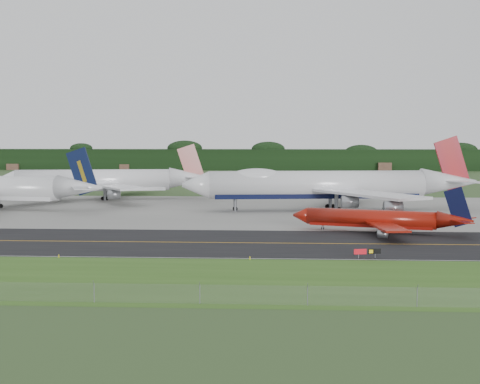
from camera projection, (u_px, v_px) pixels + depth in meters
name	position (u px, v px, depth m)	size (l,w,h in m)	color
ground	(263.00, 240.00, 122.14)	(600.00, 600.00, 0.00)	#2E4721
grass_verge	(257.00, 280.00, 87.31)	(400.00, 30.00, 0.01)	#325B1A
taxiway	(263.00, 243.00, 118.16)	(400.00, 32.00, 0.02)	black
apron	(267.00, 210.00, 172.89)	(400.00, 78.00, 0.01)	gray
taxiway_centreline	(263.00, 243.00, 118.15)	(400.00, 0.40, 0.00)	orange
taxiway_edge_line	(260.00, 259.00, 102.73)	(400.00, 0.25, 0.00)	silver
perimeter_fence	(253.00, 295.00, 74.28)	(320.00, 0.10, 320.00)	slate
horizon_treeline	(273.00, 160.00, 394.14)	(700.00, 25.00, 12.00)	black
jet_ba_747	(327.00, 185.00, 170.83)	(76.48, 62.89, 19.22)	silver
jet_red_737	(380.00, 219.00, 130.81)	(34.43, 27.37, 9.50)	maroon
jet_star_tail	(105.00, 181.00, 202.46)	(63.71, 52.71, 16.83)	white
taxiway_sign	(367.00, 252.00, 103.22)	(4.24, 1.05, 1.43)	slate
edge_marker_left	(59.00, 256.00, 103.48)	(0.16, 0.16, 0.50)	yellow
edge_marker_center	(250.00, 258.00, 101.80)	(0.16, 0.16, 0.50)	yellow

